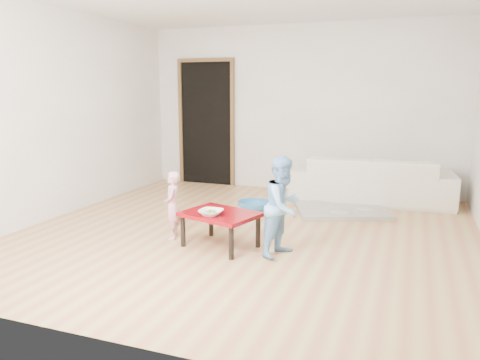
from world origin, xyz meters
The scene contains 13 objects.
floor centered at (0.00, 0.00, 0.00)m, with size 5.00×5.00×0.01m, color #B6744E.
back_wall centered at (0.00, 2.50, 1.30)m, with size 5.00×0.02×2.60m, color white.
left_wall centered at (-2.50, 0.00, 1.30)m, with size 0.02×5.00×2.60m, color white.
doorway centered at (-1.60, 2.48, 1.02)m, with size 1.02×0.08×2.11m, color brown, non-canonical shape.
sofa centered at (1.17, 2.05, 0.33)m, with size 2.26×0.88×0.66m, color beige.
cushion centered at (0.68, 1.91, 0.50)m, with size 0.50×0.44×0.13m, color orange.
red_table centered at (-0.09, -0.53, 0.18)m, with size 0.73×0.55×0.37m, color maroon, non-canonical shape.
bowl centered at (-0.14, -0.67, 0.40)m, with size 0.24×0.24×0.06m, color white.
broccoli centered at (-0.14, -0.67, 0.39)m, with size 0.12×0.12×0.06m, color #2D5919, non-canonical shape.
child_pink centered at (-0.69, -0.46, 0.37)m, with size 0.27×0.18×0.74m, color pink.
child_blue centered at (0.57, -0.53, 0.49)m, with size 0.48×0.37×0.98m, color #6CAEFB.
basin centered at (-0.23, 0.95, 0.07)m, with size 0.43×0.43×0.14m, color teal.
blanket centered at (0.87, 1.34, 0.03)m, with size 1.16×0.96×0.06m, color #9E978B, non-canonical shape.
Camera 1 is at (1.71, -4.80, 1.60)m, focal length 35.00 mm.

